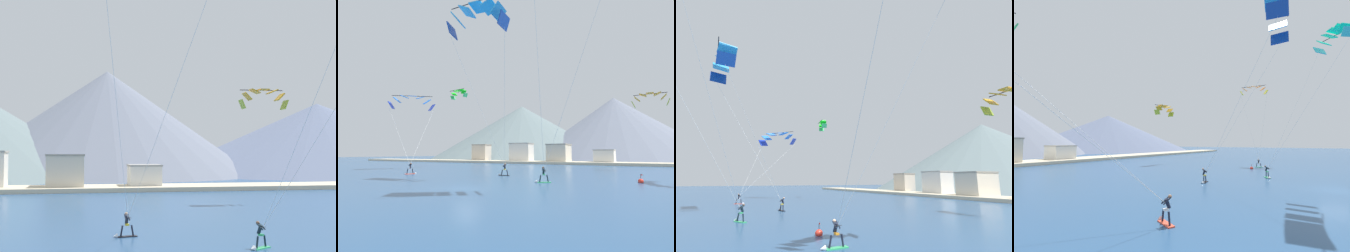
% 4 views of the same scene
% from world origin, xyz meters
% --- Properties ---
extents(kitesurfer_near_trail, '(1.78, 0.68, 1.81)m').
position_xyz_m(kitesurfer_near_trail, '(-3.38, 13.11, 0.57)').
color(kitesurfer_near_trail, black).
rests_on(kitesurfer_near_trail, ground).
extents(kitesurfer_mid_center, '(1.69, 1.25, 1.77)m').
position_xyz_m(kitesurfer_mid_center, '(4.47, 7.36, 0.53)').
color(kitesurfer_mid_center, '#33B266').
rests_on(kitesurfer_mid_center, ground).
extents(parafoil_kite_distant_high_outer, '(6.05, 1.61, 2.50)m').
position_xyz_m(parafoil_kite_distant_high_outer, '(15.58, 33.29, 13.01)').
color(parafoil_kite_distant_high_outer, '#9EB728').
extents(shoreline_strip, '(180.00, 10.00, 0.70)m').
position_xyz_m(shoreline_strip, '(0.00, 56.74, 0.35)').
color(shoreline_strip, beige).
rests_on(shoreline_strip, ground).
extents(shore_building_harbour_front, '(6.14, 7.28, 5.90)m').
position_xyz_m(shore_building_harbour_front, '(-8.73, 57.87, 2.96)').
color(shore_building_harbour_front, beige).
rests_on(shore_building_harbour_front, ground).
extents(shore_building_quay_east, '(5.45, 5.90, 4.16)m').
position_xyz_m(shore_building_quay_east, '(4.26, 58.05, 2.09)').
color(shore_building_quay_east, silver).
rests_on(shore_building_quay_east, ground).
extents(mountain_peak_central_summit, '(101.86, 101.86, 22.27)m').
position_xyz_m(mountain_peak_central_summit, '(69.01, 118.54, 11.14)').
color(mountain_peak_central_summit, slate).
rests_on(mountain_peak_central_summit, ground).
extents(mountain_peak_east_shoulder, '(87.35, 87.35, 30.50)m').
position_xyz_m(mountain_peak_east_shoulder, '(1.38, 118.00, 15.25)').
color(mountain_peak_east_shoulder, slate).
rests_on(mountain_peak_east_shoulder, ground).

